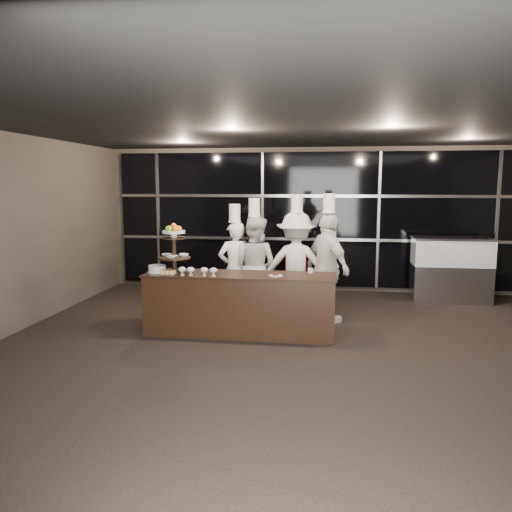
# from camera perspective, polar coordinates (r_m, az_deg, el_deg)

# --- Properties ---
(room) EXTENTS (10.00, 10.00, 10.00)m
(room) POSITION_cam_1_polar(r_m,az_deg,el_deg) (5.61, 6.44, 0.61)
(room) COLOR black
(room) RESTS_ON ground
(window_wall) EXTENTS (8.60, 0.10, 2.80)m
(window_wall) POSITION_cam_1_polar(r_m,az_deg,el_deg) (10.52, 7.28, 4.12)
(window_wall) COLOR black
(window_wall) RESTS_ON ground
(buffet_counter) EXTENTS (2.84, 0.74, 0.92)m
(buffet_counter) POSITION_cam_1_polar(r_m,az_deg,el_deg) (7.49, -1.85, -5.48)
(buffet_counter) COLOR black
(buffet_counter) RESTS_ON ground
(display_stand) EXTENTS (0.48, 0.48, 0.74)m
(display_stand) POSITION_cam_1_polar(r_m,az_deg,el_deg) (7.57, -9.36, 1.28)
(display_stand) COLOR black
(display_stand) RESTS_ON buffet_counter
(compotes) EXTENTS (0.58, 0.11, 0.12)m
(compotes) POSITION_cam_1_polar(r_m,az_deg,el_deg) (7.30, -6.70, -1.60)
(compotes) COLOR silver
(compotes) RESTS_ON buffet_counter
(layer_cake) EXTENTS (0.30, 0.30, 0.11)m
(layer_cake) POSITION_cam_1_polar(r_m,az_deg,el_deg) (7.66, -11.23, -1.46)
(layer_cake) COLOR white
(layer_cake) RESTS_ON buffet_counter
(pastry_squares) EXTENTS (0.19, 0.13, 0.05)m
(pastry_squares) POSITION_cam_1_polar(r_m,az_deg,el_deg) (7.49, -9.97, -1.84)
(pastry_squares) COLOR #FFD47C
(pastry_squares) RESTS_ON buffet_counter
(small_plate) EXTENTS (0.20, 0.20, 0.05)m
(small_plate) POSITION_cam_1_polar(r_m,az_deg,el_deg) (7.22, 2.27, -2.19)
(small_plate) COLOR white
(small_plate) RESTS_ON buffet_counter
(chef_cup) EXTENTS (0.08, 0.08, 0.07)m
(chef_cup) POSITION_cam_1_polar(r_m,az_deg,el_deg) (7.53, 6.24, -1.65)
(chef_cup) COLOR white
(chef_cup) RESTS_ON buffet_counter
(display_case) EXTENTS (1.45, 0.64, 1.24)m
(display_case) POSITION_cam_1_polar(r_m,az_deg,el_deg) (10.25, 21.41, -1.08)
(display_case) COLOR #A5A5AA
(display_case) RESTS_ON ground
(chef_a) EXTENTS (0.70, 0.62, 1.91)m
(chef_a) POSITION_cam_1_polar(r_m,az_deg,el_deg) (8.51, -2.42, -1.29)
(chef_a) COLOR white
(chef_a) RESTS_ON ground
(chef_b) EXTENTS (1.01, 0.90, 2.01)m
(chef_b) POSITION_cam_1_polar(r_m,az_deg,el_deg) (8.50, -0.18, -1.07)
(chef_b) COLOR silver
(chef_b) RESTS_ON ground
(chef_c) EXTENTS (1.16, 0.68, 2.08)m
(chef_c) POSITION_cam_1_polar(r_m,az_deg,el_deg) (8.38, 4.62, -1.03)
(chef_c) COLOR silver
(chef_c) RESTS_ON ground
(chef_d) EXTENTS (0.96, 1.11, 2.09)m
(chef_d) POSITION_cam_1_polar(r_m,az_deg,el_deg) (8.14, 8.20, -1.25)
(chef_d) COLOR white
(chef_d) RESTS_ON ground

